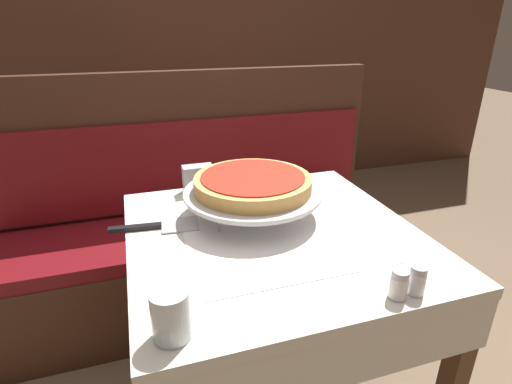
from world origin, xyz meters
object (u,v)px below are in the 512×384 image
at_px(dining_table_front, 273,264).
at_px(booth_bench, 201,244).
at_px(deep_dish_pizza, 253,183).
at_px(condiment_caddy, 198,103).
at_px(pizza_pan_stand, 253,193).
at_px(water_glass_near, 171,314).
at_px(pepper_shaker, 417,280).
at_px(dining_table_rear, 205,123).
at_px(napkin_holder, 198,179).
at_px(salt_shaker, 399,284).
at_px(pizza_server, 158,226).

height_order(dining_table_front, booth_bench, booth_bench).
relative_size(deep_dish_pizza, condiment_caddy, 1.88).
xyz_separation_m(booth_bench, pizza_pan_stand, (0.06, -0.63, 0.52)).
xyz_separation_m(water_glass_near, pepper_shaker, (0.50, -0.03, -0.02)).
height_order(dining_table_rear, condiment_caddy, condiment_caddy).
height_order(dining_table_front, pepper_shaker, pepper_shaker).
bearing_deg(dining_table_rear, napkin_holder, -101.59).
height_order(booth_bench, salt_shaker, booth_bench).
height_order(pizza_server, water_glass_near, water_glass_near).
relative_size(dining_table_rear, salt_shaker, 12.26).
relative_size(pizza_pan_stand, pizza_server, 1.61).
relative_size(dining_table_front, pepper_shaker, 12.12).
bearing_deg(salt_shaker, napkin_holder, 113.08).
relative_size(dining_table_front, salt_shaker, 12.26).
bearing_deg(dining_table_front, dining_table_rear, 85.47).
relative_size(pepper_shaker, condiment_caddy, 0.36).
xyz_separation_m(water_glass_near, condiment_caddy, (0.40, 1.95, 0.01)).
bearing_deg(deep_dish_pizza, pizza_pan_stand, -75.96).
xyz_separation_m(dining_table_rear, booth_bench, (-0.22, -0.97, -0.35)).
xyz_separation_m(pizza_server, salt_shaker, (0.45, -0.46, 0.03)).
bearing_deg(salt_shaker, condiment_caddy, 91.77).
relative_size(dining_table_rear, pepper_shaker, 12.11).
height_order(booth_bench, water_glass_near, booth_bench).
bearing_deg(salt_shaker, dining_table_front, 113.19).
relative_size(pizza_pan_stand, salt_shaker, 6.33).
xyz_separation_m(booth_bench, deep_dish_pizza, (0.06, -0.63, 0.55)).
distance_m(deep_dish_pizza, salt_shaker, 0.49).
bearing_deg(pepper_shaker, napkin_holder, 116.17).
bearing_deg(pizza_server, pizza_pan_stand, -1.37).
xyz_separation_m(booth_bench, pizza_server, (-0.21, -0.63, 0.45)).
bearing_deg(salt_shaker, pizza_server, 134.00).
xyz_separation_m(deep_dish_pizza, condiment_caddy, (0.11, 1.53, -0.05)).
bearing_deg(salt_shaker, pizza_pan_stand, 110.70).
bearing_deg(napkin_holder, booth_bench, 81.94).
relative_size(dining_table_rear, pizza_pan_stand, 1.94).
height_order(deep_dish_pizza, pepper_shaker, deep_dish_pizza).
xyz_separation_m(dining_table_rear, condiment_caddy, (-0.05, -0.08, 0.15)).
bearing_deg(deep_dish_pizza, booth_bench, 95.68).
xyz_separation_m(water_glass_near, napkin_holder, (0.17, 0.66, -0.00)).
height_order(booth_bench, pizza_server, booth_bench).
bearing_deg(deep_dish_pizza, condiment_caddy, 85.84).
xyz_separation_m(pizza_server, pepper_shaker, (0.49, -0.46, 0.03)).
bearing_deg(deep_dish_pizza, napkin_holder, 117.53).
relative_size(booth_bench, pizza_pan_stand, 4.44).
relative_size(pizza_pan_stand, water_glass_near, 4.20).
relative_size(dining_table_front, water_glass_near, 8.13).
bearing_deg(condiment_caddy, napkin_holder, -100.12).
bearing_deg(pizza_pan_stand, condiment_caddy, 85.84).
relative_size(water_glass_near, napkin_holder, 0.96).
bearing_deg(pizza_pan_stand, deep_dish_pizza, 104.04).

